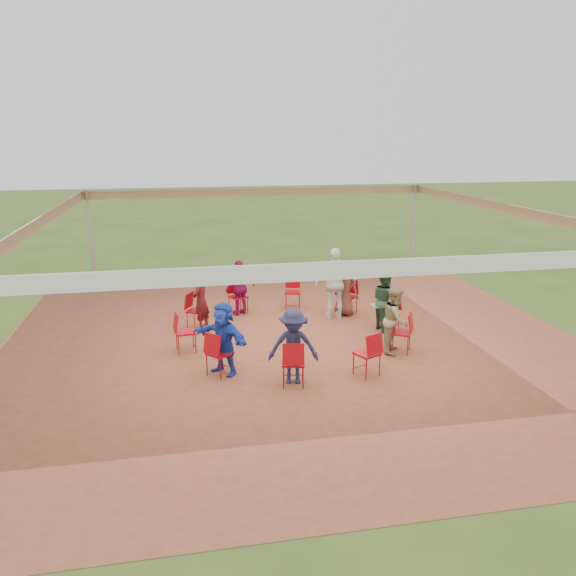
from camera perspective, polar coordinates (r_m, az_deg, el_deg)
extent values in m
plane|color=#344C17|center=(13.00, 0.50, -5.27)|extent=(80.00, 80.00, 0.00)
plane|color=brown|center=(12.99, 0.50, -5.24)|extent=(13.00, 13.00, 0.00)
cylinder|color=#B2B2B7|center=(17.38, -19.38, 4.27)|extent=(0.12, 0.12, 3.00)
cylinder|color=#B2B2B7|center=(18.74, 12.58, 5.52)|extent=(0.12, 0.12, 3.00)
plane|color=white|center=(12.27, 0.53, 7.97)|extent=(10.30, 10.30, 0.00)
cube|color=white|center=(7.39, 8.57, 1.94)|extent=(10.30, 0.03, 0.24)
cube|color=white|center=(17.33, -2.94, 9.70)|extent=(10.30, 0.03, 0.24)
cube|color=white|center=(12.34, -23.75, 6.16)|extent=(0.03, 10.30, 0.24)
cube|color=white|center=(14.23, 21.48, 7.45)|extent=(0.03, 10.30, 0.24)
imported|color=#25432C|center=(13.63, 9.82, -1.27)|extent=(0.49, 0.75, 1.45)
imported|color=brown|center=(14.63, 5.84, 0.02)|extent=(0.77, 0.79, 1.45)
imported|color=#840F4B|center=(14.62, -4.87, 0.04)|extent=(0.95, 0.75, 1.45)
imported|color=#430E13|center=(13.62, -8.83, -1.24)|extent=(0.56, 0.63, 1.45)
imported|color=#1C3AA9|center=(11.06, -6.58, -5.09)|extent=(1.28, 1.33, 1.45)
imported|color=#1D2042|center=(10.57, 0.54, -5.98)|extent=(1.01, 0.64, 1.45)
imported|color=#8B815A|center=(12.28, 10.89, -3.17)|extent=(0.70, 0.81, 1.45)
imported|color=silver|center=(14.30, 4.85, 0.47)|extent=(1.08, 0.57, 1.83)
torus|color=black|center=(14.14, 1.32, -3.45)|extent=(0.35, 0.35, 0.03)
torus|color=black|center=(14.12, 1.52, -3.49)|extent=(0.28, 0.28, 0.03)
cube|color=#B7B7BC|center=(13.56, 8.97, -1.79)|extent=(0.26, 0.36, 0.02)
cube|color=#B7B7BC|center=(13.58, 9.42, -1.29)|extent=(0.11, 0.34, 0.21)
cube|color=#CCE0FF|center=(13.58, 9.39, -1.29)|extent=(0.09, 0.29, 0.18)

